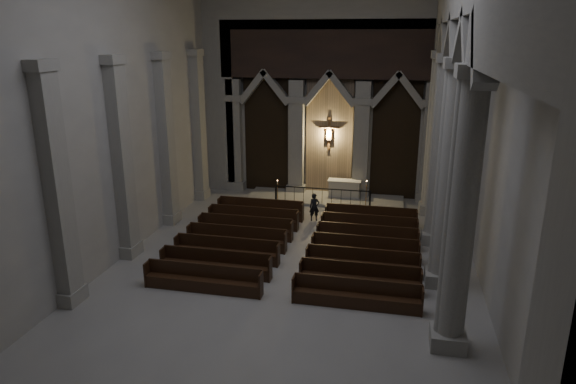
% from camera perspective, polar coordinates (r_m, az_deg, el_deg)
% --- Properties ---
extents(room, '(24.00, 24.10, 12.00)m').
position_cam_1_polar(room, '(16.65, -0.70, 13.24)').
color(room, '#989690').
rests_on(room, ground).
extents(sanctuary_wall, '(14.00, 0.77, 12.00)m').
position_cam_1_polar(sanctuary_wall, '(28.05, 4.69, 12.70)').
color(sanctuary_wall, '#99978F').
rests_on(sanctuary_wall, ground).
extents(right_arcade, '(1.00, 24.00, 12.00)m').
position_cam_1_polar(right_arcade, '(17.64, 18.54, 13.34)').
color(right_arcade, '#99978F').
rests_on(right_arcade, ground).
extents(left_pilasters, '(0.60, 13.00, 8.03)m').
position_cam_1_polar(left_pilasters, '(22.81, -15.45, 4.27)').
color(left_pilasters, '#99978F').
rests_on(left_pilasters, ground).
extents(sanctuary_step, '(8.50, 2.60, 0.15)m').
position_cam_1_polar(sanctuary_step, '(28.39, 4.12, -0.72)').
color(sanctuary_step, '#99978F').
rests_on(sanctuary_step, ground).
extents(altar, '(1.82, 0.73, 0.93)m').
position_cam_1_polar(altar, '(28.50, 6.27, 0.43)').
color(altar, '#BAB4A3').
rests_on(altar, sanctuary_step).
extents(altar_rail, '(5.12, 0.09, 1.01)m').
position_cam_1_polar(altar_rail, '(27.19, 3.82, -0.21)').
color(altar_rail, black).
rests_on(altar_rail, ground).
extents(candle_stand_left, '(0.21, 0.21, 1.26)m').
position_cam_1_polar(candle_stand_left, '(27.81, -1.17, -0.48)').
color(candle_stand_left, '#A56E32').
rests_on(candle_stand_left, ground).
extents(candle_stand_right, '(0.26, 0.26, 1.54)m').
position_cam_1_polar(candle_stand_right, '(27.07, 8.64, -1.00)').
color(candle_stand_right, '#A56E32').
rests_on(candle_stand_right, ground).
extents(pews, '(9.71, 8.23, 0.96)m').
position_cam_1_polar(pews, '(21.37, 1.24, -6.09)').
color(pews, black).
rests_on(pews, ground).
extents(worshipper, '(0.57, 0.47, 1.36)m').
position_cam_1_polar(worshipper, '(25.04, 2.95, -1.69)').
color(worshipper, black).
rests_on(worshipper, ground).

